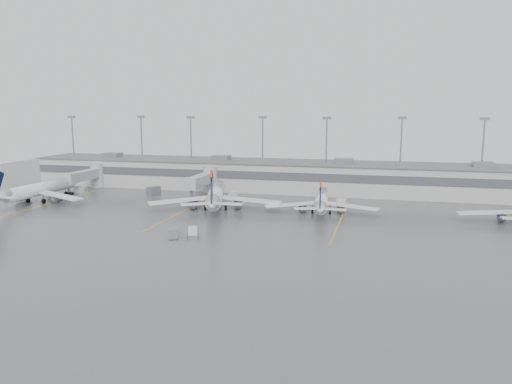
% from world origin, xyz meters
% --- Properties ---
extents(ground, '(260.00, 260.00, 0.00)m').
position_xyz_m(ground, '(0.00, 0.00, 0.00)').
color(ground, '#4E4E50').
rests_on(ground, ground).
extents(terminal, '(152.00, 17.00, 9.45)m').
position_xyz_m(terminal, '(-0.01, 57.98, 4.17)').
color(terminal, '#AEAEA9').
rests_on(terminal, ground).
extents(light_masts, '(142.40, 8.00, 20.60)m').
position_xyz_m(light_masts, '(0.00, 63.75, 12.03)').
color(light_masts, gray).
rests_on(light_masts, ground).
extents(jet_bridge_left, '(4.00, 17.20, 7.00)m').
position_xyz_m(jet_bridge_left, '(-55.50, 45.72, 3.87)').
color(jet_bridge_left, '#9C9EA1').
rests_on(jet_bridge_left, ground).
extents(jet_bridge_right, '(4.00, 17.20, 7.00)m').
position_xyz_m(jet_bridge_right, '(-20.50, 45.72, 3.87)').
color(jet_bridge_right, '#9C9EA1').
rests_on(jet_bridge_right, ground).
extents(stand_markings, '(105.25, 40.00, 0.01)m').
position_xyz_m(stand_markings, '(-0.00, 24.00, 0.01)').
color(stand_markings, gold).
rests_on(stand_markings, ground).
extents(jet_far_left, '(28.92, 32.38, 10.48)m').
position_xyz_m(jet_far_left, '(-56.01, 24.08, 3.26)').
color(jet_far_left, white).
rests_on(jet_far_left, ground).
extents(jet_mid_left, '(28.86, 32.82, 10.91)m').
position_xyz_m(jet_mid_left, '(-11.04, 27.26, 3.39)').
color(jet_mid_left, white).
rests_on(jet_mid_left, ground).
extents(jet_mid_right, '(24.63, 27.73, 8.98)m').
position_xyz_m(jet_mid_right, '(12.80, 29.24, 2.79)').
color(jet_mid_right, white).
rests_on(jet_mid_right, ground).
extents(baggage_tug, '(2.71, 3.30, 1.84)m').
position_xyz_m(baggage_tug, '(-6.63, 2.27, 0.72)').
color(baggage_tug, silver).
rests_on(baggage_tug, ground).
extents(baggage_cart, '(2.54, 3.21, 1.81)m').
position_xyz_m(baggage_cart, '(-9.83, 1.07, 0.94)').
color(baggage_cart, slate).
rests_on(baggage_cart, ground).
extents(gse_uld_a, '(2.42, 1.65, 1.69)m').
position_xyz_m(gse_uld_a, '(-55.21, 40.11, 0.84)').
color(gse_uld_a, silver).
rests_on(gse_uld_a, ground).
extents(gse_uld_b, '(2.63, 2.00, 1.68)m').
position_xyz_m(gse_uld_b, '(-11.24, 41.80, 0.84)').
color(gse_uld_b, silver).
rests_on(gse_uld_b, ground).
extents(gse_uld_c, '(2.35, 1.61, 1.62)m').
position_xyz_m(gse_uld_c, '(16.23, 39.49, 0.81)').
color(gse_uld_c, silver).
rests_on(gse_uld_c, ground).
extents(gse_loader, '(3.27, 3.94, 2.12)m').
position_xyz_m(gse_loader, '(-33.89, 42.24, 1.06)').
color(gse_loader, slate).
rests_on(gse_loader, ground).
extents(cone_a, '(0.41, 0.41, 0.65)m').
position_xyz_m(cone_a, '(-47.86, 32.65, 0.32)').
color(cone_a, '#FF6805').
rests_on(cone_a, ground).
extents(cone_b, '(0.43, 0.43, 0.69)m').
position_xyz_m(cone_b, '(-15.78, 30.10, 0.34)').
color(cone_b, '#FF6805').
rests_on(cone_b, ground).
extents(cone_c, '(0.39, 0.39, 0.62)m').
position_xyz_m(cone_c, '(6.35, 37.35, 0.31)').
color(cone_c, '#FF6805').
rests_on(cone_c, ground).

